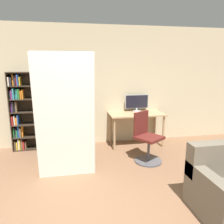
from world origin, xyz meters
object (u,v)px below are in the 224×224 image
object	(u,v)px
monitor	(137,102)
bookshelf	(27,111)
mattress_near	(66,117)
office_chair	(147,141)

from	to	relation	value
monitor	bookshelf	distance (m)	2.46
bookshelf	mattress_near	size ratio (longest dim) A/B	0.83
mattress_near	office_chair	bearing A→B (deg)	11.05
monitor	office_chair	bearing A→B (deg)	-96.68
bookshelf	mattress_near	bearing A→B (deg)	-58.73
monitor	mattress_near	xyz separation A→B (m)	(-1.61, -1.39, 0.05)
office_chair	monitor	bearing A→B (deg)	83.32
monitor	bookshelf	xyz separation A→B (m)	(-2.46, 0.00, -0.12)
monitor	office_chair	size ratio (longest dim) A/B	0.58
monitor	bookshelf	size ratio (longest dim) A/B	0.33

